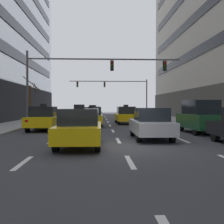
# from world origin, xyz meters

# --- Properties ---
(ground_plane) EXTENTS (120.00, 120.00, 0.00)m
(ground_plane) POSITION_xyz_m (0.00, 0.00, 0.00)
(ground_plane) COLOR #38383D
(lane_stripe_l1_s3) EXTENTS (0.16, 2.00, 0.01)m
(lane_stripe_l1_s3) POSITION_xyz_m (-3.18, -3.00, 0.00)
(lane_stripe_l1_s3) COLOR silver
(lane_stripe_l1_s3) RESTS_ON ground
(lane_stripe_l1_s4) EXTENTS (0.16, 2.00, 0.01)m
(lane_stripe_l1_s4) POSITION_xyz_m (-3.18, 2.00, 0.00)
(lane_stripe_l1_s4) COLOR silver
(lane_stripe_l1_s4) RESTS_ON ground
(lane_stripe_l1_s5) EXTENTS (0.16, 2.00, 0.01)m
(lane_stripe_l1_s5) POSITION_xyz_m (-3.18, 7.00, 0.00)
(lane_stripe_l1_s5) COLOR silver
(lane_stripe_l1_s5) RESTS_ON ground
(lane_stripe_l1_s6) EXTENTS (0.16, 2.00, 0.01)m
(lane_stripe_l1_s6) POSITION_xyz_m (-3.18, 12.00, 0.00)
(lane_stripe_l1_s6) COLOR silver
(lane_stripe_l1_s6) RESTS_ON ground
(lane_stripe_l1_s7) EXTENTS (0.16, 2.00, 0.01)m
(lane_stripe_l1_s7) POSITION_xyz_m (-3.18, 17.00, 0.00)
(lane_stripe_l1_s7) COLOR silver
(lane_stripe_l1_s7) RESTS_ON ground
(lane_stripe_l1_s8) EXTENTS (0.16, 2.00, 0.01)m
(lane_stripe_l1_s8) POSITION_xyz_m (-3.18, 22.00, 0.00)
(lane_stripe_l1_s8) COLOR silver
(lane_stripe_l1_s8) RESTS_ON ground
(lane_stripe_l1_s9) EXTENTS (0.16, 2.00, 0.01)m
(lane_stripe_l1_s9) POSITION_xyz_m (-3.18, 27.00, 0.00)
(lane_stripe_l1_s9) COLOR silver
(lane_stripe_l1_s9) RESTS_ON ground
(lane_stripe_l1_s10) EXTENTS (0.16, 2.00, 0.01)m
(lane_stripe_l1_s10) POSITION_xyz_m (-3.18, 32.00, 0.00)
(lane_stripe_l1_s10) COLOR silver
(lane_stripe_l1_s10) RESTS_ON ground
(lane_stripe_l2_s3) EXTENTS (0.16, 2.00, 0.01)m
(lane_stripe_l2_s3) POSITION_xyz_m (0.00, -3.00, 0.00)
(lane_stripe_l2_s3) COLOR silver
(lane_stripe_l2_s3) RESTS_ON ground
(lane_stripe_l2_s4) EXTENTS (0.16, 2.00, 0.01)m
(lane_stripe_l2_s4) POSITION_xyz_m (0.00, 2.00, 0.00)
(lane_stripe_l2_s4) COLOR silver
(lane_stripe_l2_s4) RESTS_ON ground
(lane_stripe_l2_s5) EXTENTS (0.16, 2.00, 0.01)m
(lane_stripe_l2_s5) POSITION_xyz_m (0.00, 7.00, 0.00)
(lane_stripe_l2_s5) COLOR silver
(lane_stripe_l2_s5) RESTS_ON ground
(lane_stripe_l2_s6) EXTENTS (0.16, 2.00, 0.01)m
(lane_stripe_l2_s6) POSITION_xyz_m (0.00, 12.00, 0.00)
(lane_stripe_l2_s6) COLOR silver
(lane_stripe_l2_s6) RESTS_ON ground
(lane_stripe_l2_s7) EXTENTS (0.16, 2.00, 0.01)m
(lane_stripe_l2_s7) POSITION_xyz_m (0.00, 17.00, 0.00)
(lane_stripe_l2_s7) COLOR silver
(lane_stripe_l2_s7) RESTS_ON ground
(lane_stripe_l2_s8) EXTENTS (0.16, 2.00, 0.01)m
(lane_stripe_l2_s8) POSITION_xyz_m (0.00, 22.00, 0.00)
(lane_stripe_l2_s8) COLOR silver
(lane_stripe_l2_s8) RESTS_ON ground
(lane_stripe_l2_s9) EXTENTS (0.16, 2.00, 0.01)m
(lane_stripe_l2_s9) POSITION_xyz_m (0.00, 27.00, 0.00)
(lane_stripe_l2_s9) COLOR silver
(lane_stripe_l2_s9) RESTS_ON ground
(lane_stripe_l2_s10) EXTENTS (0.16, 2.00, 0.01)m
(lane_stripe_l2_s10) POSITION_xyz_m (0.00, 32.00, 0.00)
(lane_stripe_l2_s10) COLOR silver
(lane_stripe_l2_s10) RESTS_ON ground
(lane_stripe_l3_s4) EXTENTS (0.16, 2.00, 0.01)m
(lane_stripe_l3_s4) POSITION_xyz_m (3.18, 2.00, 0.00)
(lane_stripe_l3_s4) COLOR silver
(lane_stripe_l3_s4) RESTS_ON ground
(lane_stripe_l3_s5) EXTENTS (0.16, 2.00, 0.01)m
(lane_stripe_l3_s5) POSITION_xyz_m (3.18, 7.00, 0.00)
(lane_stripe_l3_s5) COLOR silver
(lane_stripe_l3_s5) RESTS_ON ground
(lane_stripe_l3_s6) EXTENTS (0.16, 2.00, 0.01)m
(lane_stripe_l3_s6) POSITION_xyz_m (3.18, 12.00, 0.00)
(lane_stripe_l3_s6) COLOR silver
(lane_stripe_l3_s6) RESTS_ON ground
(lane_stripe_l3_s7) EXTENTS (0.16, 2.00, 0.01)m
(lane_stripe_l3_s7) POSITION_xyz_m (3.18, 17.00, 0.00)
(lane_stripe_l3_s7) COLOR silver
(lane_stripe_l3_s7) RESTS_ON ground
(lane_stripe_l3_s8) EXTENTS (0.16, 2.00, 0.01)m
(lane_stripe_l3_s8) POSITION_xyz_m (3.18, 22.00, 0.00)
(lane_stripe_l3_s8) COLOR silver
(lane_stripe_l3_s8) RESTS_ON ground
(lane_stripe_l3_s9) EXTENTS (0.16, 2.00, 0.01)m
(lane_stripe_l3_s9) POSITION_xyz_m (3.18, 27.00, 0.00)
(lane_stripe_l3_s9) COLOR silver
(lane_stripe_l3_s9) RESTS_ON ground
(lane_stripe_l3_s10) EXTENTS (0.16, 2.00, 0.01)m
(lane_stripe_l3_s10) POSITION_xyz_m (3.18, 32.00, 0.00)
(lane_stripe_l3_s10) COLOR silver
(lane_stripe_l3_s10) RESTS_ON ground
(taxi_driving_0) EXTENTS (1.80, 4.20, 1.74)m
(taxi_driving_0) POSITION_xyz_m (-1.72, 0.05, 0.77)
(taxi_driving_0) COLOR black
(taxi_driving_0) RESTS_ON ground
(taxi_driving_1) EXTENTS (1.97, 4.30, 1.75)m
(taxi_driving_1) POSITION_xyz_m (-1.50, 23.82, 0.78)
(taxi_driving_1) COLOR black
(taxi_driving_1) RESTS_ON ground
(car_driving_2) EXTENTS (1.80, 4.24, 1.58)m
(car_driving_2) POSITION_xyz_m (1.69, 2.50, 0.78)
(car_driving_2) COLOR black
(car_driving_2) RESTS_ON ground
(taxi_driving_3) EXTENTS (1.83, 4.36, 1.81)m
(taxi_driving_3) POSITION_xyz_m (-4.70, 7.74, 0.81)
(taxi_driving_3) COLOR black
(taxi_driving_3) RESTS_ON ground
(taxi_driving_4) EXTENTS (1.90, 4.33, 1.78)m
(taxi_driving_4) POSITION_xyz_m (1.57, 14.23, 0.79)
(taxi_driving_4) COLOR black
(taxi_driving_4) RESTS_ON ground
(taxi_driving_5) EXTENTS (1.76, 4.19, 1.74)m
(taxi_driving_5) POSITION_xyz_m (-1.52, 11.26, 0.78)
(taxi_driving_5) COLOR black
(taxi_driving_5) RESTS_ON ground
(car_parked_2) EXTENTS (1.84, 4.22, 2.03)m
(car_parked_2) POSITION_xyz_m (5.30, 5.38, 1.01)
(car_parked_2) COLOR black
(car_parked_2) RESTS_ON ground
(traffic_signal_0) EXTENTS (12.64, 0.35, 6.02)m
(traffic_signal_0) POSITION_xyz_m (-2.06, 11.38, 4.49)
(traffic_signal_0) COLOR #4C4C51
(traffic_signal_0) RESTS_ON sidewalk_left
(traffic_signal_1) EXTENTS (12.43, 0.34, 5.76)m
(traffic_signal_1) POSITION_xyz_m (2.08, 32.45, 4.50)
(traffic_signal_1) COLOR #4C4C51
(traffic_signal_1) RESTS_ON sidewalk_right
(street_tree_0) EXTENTS (1.52, 1.73, 4.34)m
(street_tree_0) POSITION_xyz_m (-7.70, 16.06, 2.03)
(street_tree_0) COLOR #4C3823
(street_tree_0) RESTS_ON sidewalk_left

